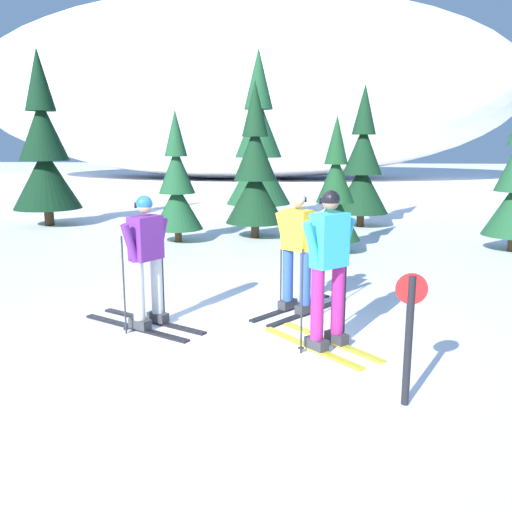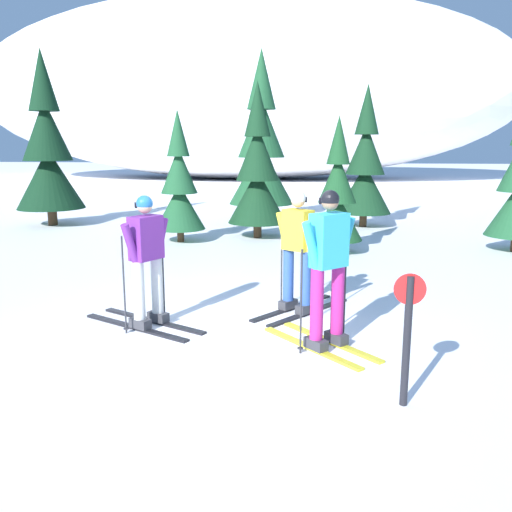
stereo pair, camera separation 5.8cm
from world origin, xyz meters
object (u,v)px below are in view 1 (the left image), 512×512
Objects in this scene: skier_cyan_jacket at (328,267)px; pine_tree_far_left at (44,153)px; pine_tree_center_left at (258,150)px; skier_purple_jacket at (146,260)px; pine_tree_center at (255,174)px; pine_tree_right at (362,168)px; pine_tree_center_right at (335,197)px; trail_marker_post at (409,331)px; pine_tree_left at (177,188)px; skier_yellow_jacket at (297,251)px.

pine_tree_far_left is at bearing 131.01° from skier_cyan_jacket.
skier_purple_jacket is at bearing -92.74° from pine_tree_center_left.
skier_cyan_jacket is 7.60m from pine_tree_center.
skier_purple_jacket is 0.96× the size of skier_cyan_jacket.
pine_tree_center is at bearing -142.66° from pine_tree_right.
skier_cyan_jacket is at bearing -93.22° from pine_tree_center_right.
trail_marker_post is at bearing -50.57° from pine_tree_far_left.
pine_tree_right is (4.60, 2.93, 0.34)m from pine_tree_left.
pine_tree_center_left reaches higher than pine_tree_right.
pine_tree_center_right is (1.89, -1.77, -0.38)m from pine_tree_center.
skier_cyan_jacket is 1.52m from trail_marker_post.
pine_tree_center_right reaches higher than skier_cyan_jacket.
skier_cyan_jacket is 1.49× the size of trail_marker_post.
skier_yellow_jacket is 8.43m from pine_tree_right.
skier_purple_jacket is 0.45× the size of pine_tree_right.
pine_tree_center_left is 3.23m from pine_tree_right.
skier_yellow_jacket is 0.45× the size of pine_tree_center.
pine_tree_far_left reaches higher than skier_yellow_jacket.
pine_tree_center_right is at bearing 63.19° from skier_purple_jacket.
pine_tree_right is (2.81, 2.14, 0.05)m from pine_tree_center.
pine_tree_far_left reaches higher than pine_tree_right.
pine_tree_center_left is at bearing 68.36° from pine_tree_left.
pine_tree_left reaches higher than skier_purple_jacket.
pine_tree_left is 3.81m from pine_tree_center_right.
pine_tree_center is 3.54m from pine_tree_right.
skier_yellow_jacket is at bearing -81.34° from pine_tree_center_left.
pine_tree_center is at bearing -13.44° from pine_tree_far_left.
trail_marker_post is at bearing -63.07° from skier_cyan_jacket.
skier_yellow_jacket is 0.35× the size of pine_tree_far_left.
skier_purple_jacket is 0.46× the size of pine_tree_center.
pine_tree_center is 2.62m from pine_tree_center_right.
skier_cyan_jacket is at bearing -63.09° from pine_tree_left.
pine_tree_center is at bearing 23.73° from pine_tree_left.
pine_tree_center is (1.79, 0.79, 0.29)m from pine_tree_left.
skier_cyan_jacket is 5.65m from pine_tree_center_right.
pine_tree_far_left is 6.17m from pine_tree_center_left.
pine_tree_far_left is at bearing 158.04° from pine_tree_center_right.
pine_tree_center_right is (0.32, 5.64, 0.25)m from skier_cyan_jacket.
pine_tree_right is 10.95m from trail_marker_post.
pine_tree_left is at bearing 116.91° from skier_cyan_jacket.
pine_tree_center_left reaches higher than pine_tree_center.
skier_purple_jacket is 5.75m from pine_tree_center_right.
skier_cyan_jacket is at bearing -78.00° from pine_tree_center.
pine_tree_center_right is (0.70, 4.32, 0.33)m from skier_yellow_jacket.
pine_tree_center is at bearing 136.88° from pine_tree_center_right.
trail_marker_post is at bearing -63.09° from pine_tree_left.
pine_tree_center_right is at bearing -43.12° from pine_tree_center.
pine_tree_far_left reaches higher than trail_marker_post.
skier_cyan_jacket reaches higher than skier_purple_jacket.
pine_tree_center reaches higher than skier_yellow_jacket.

